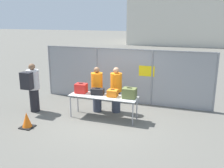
# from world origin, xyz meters

# --- Properties ---
(ground_plane) EXTENTS (120.00, 120.00, 0.00)m
(ground_plane) POSITION_xyz_m (0.00, 0.00, 0.00)
(ground_plane) COLOR #605E56
(fence_section) EXTENTS (6.80, 0.07, 2.14)m
(fence_section) POSITION_xyz_m (0.01, 1.99, 1.12)
(fence_section) COLOR gray
(fence_section) RESTS_ON ground_plane
(inspection_table) EXTENTS (2.29, 0.65, 0.78)m
(inspection_table) POSITION_xyz_m (-0.14, 0.12, 0.72)
(inspection_table) COLOR silver
(inspection_table) RESTS_ON ground_plane
(suitcase_red) EXTENTS (0.40, 0.33, 0.34)m
(suitcase_red) POSITION_xyz_m (-0.99, 0.22, 0.94)
(suitcase_red) COLOR red
(suitcase_red) RESTS_ON inspection_table
(suitcase_black) EXTENTS (0.46, 0.33, 0.23)m
(suitcase_black) POSITION_xyz_m (-0.38, 0.22, 0.88)
(suitcase_black) COLOR black
(suitcase_black) RESTS_ON inspection_table
(suitcase_orange) EXTENTS (0.34, 0.34, 0.25)m
(suitcase_orange) POSITION_xyz_m (0.17, 0.18, 0.89)
(suitcase_orange) COLOR orange
(suitcase_orange) RESTS_ON inspection_table
(suitcase_olive) EXTENTS (0.44, 0.34, 0.35)m
(suitcase_olive) POSITION_xyz_m (0.73, 0.19, 0.95)
(suitcase_olive) COLOR #566033
(suitcase_olive) RESTS_ON inspection_table
(traveler_hooded) EXTENTS (0.43, 0.67, 1.75)m
(traveler_hooded) POSITION_xyz_m (-2.71, -0.14, 0.96)
(traveler_hooded) COLOR black
(traveler_hooded) RESTS_ON ground_plane
(security_worker_near) EXTENTS (0.40, 0.40, 1.63)m
(security_worker_near) POSITION_xyz_m (-0.58, 0.66, 0.84)
(security_worker_near) COLOR #383D4C
(security_worker_near) RESTS_ON ground_plane
(security_worker_far) EXTENTS (0.40, 0.40, 1.63)m
(security_worker_far) POSITION_xyz_m (0.08, 0.82, 0.84)
(security_worker_far) COLOR #383D4C
(security_worker_far) RESTS_ON ground_plane
(utility_trailer) EXTENTS (3.57, 2.22, 0.77)m
(utility_trailer) POSITION_xyz_m (0.43, 3.38, 0.44)
(utility_trailer) COLOR silver
(utility_trailer) RESTS_ON ground_plane
(distant_hangar) EXTENTS (14.89, 11.50, 6.43)m
(distant_hangar) POSITION_xyz_m (1.31, 29.37, 3.22)
(distant_hangar) COLOR beige
(distant_hangar) RESTS_ON ground_plane
(traffic_cone) EXTENTS (0.39, 0.39, 0.49)m
(traffic_cone) POSITION_xyz_m (-2.08, -1.35, 0.22)
(traffic_cone) COLOR black
(traffic_cone) RESTS_ON ground_plane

